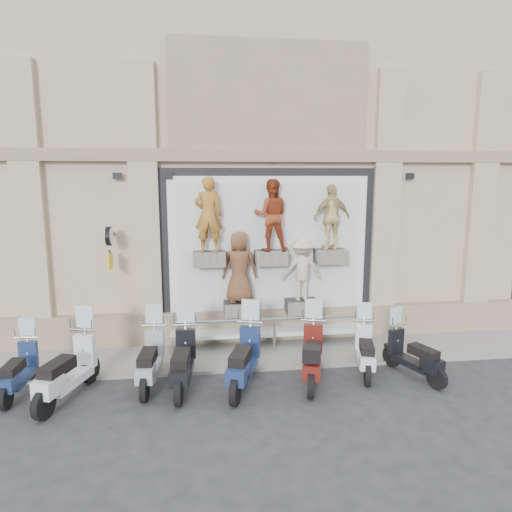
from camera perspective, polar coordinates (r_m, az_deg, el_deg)
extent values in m
plane|color=#2A2A2C|center=(9.78, 4.30, -16.46)|extent=(90.00, 90.00, 0.00)
cube|color=gray|center=(11.65, 2.20, -11.75)|extent=(16.00, 2.20, 0.08)
cube|color=black|center=(11.83, 1.59, 0.48)|extent=(5.60, 0.10, 4.30)
cube|color=white|center=(11.78, 1.64, 0.43)|extent=(5.10, 0.06, 3.90)
cube|color=white|center=(11.74, 1.67, 0.40)|extent=(4.70, 0.04, 3.60)
cube|color=white|center=(11.93, 1.85, -9.27)|extent=(5.10, 0.75, 0.10)
cube|color=#28282B|center=(11.35, -5.88, -0.36)|extent=(0.80, 0.50, 0.35)
imported|color=#C77D2B|center=(11.20, -5.98, 5.17)|extent=(0.70, 0.49, 1.85)
cube|color=#28282B|center=(11.49, 1.87, -0.19)|extent=(0.80, 0.50, 0.35)
imported|color=brown|center=(11.35, 1.90, 5.11)|extent=(0.95, 0.78, 1.78)
cube|color=#28282B|center=(11.83, 9.31, -0.02)|extent=(0.80, 0.50, 0.35)
imported|color=#D7BE79|center=(11.70, 9.44, 4.81)|extent=(1.02, 0.54, 1.65)
cube|color=#28282B|center=(11.69, -2.06, -6.56)|extent=(0.80, 0.50, 0.35)
imported|color=brown|center=(11.43, -2.10, -1.38)|extent=(0.94, 0.66, 1.80)
cube|color=#28282B|center=(11.93, 5.66, -6.26)|extent=(0.80, 0.50, 0.35)
imported|color=beige|center=(11.70, 5.74, -1.67)|extent=(1.05, 0.62, 1.60)
cube|color=black|center=(11.57, -17.68, 2.55)|extent=(0.06, 0.56, 0.06)
cylinder|color=black|center=(11.31, -17.92, 2.37)|extent=(0.10, 0.46, 0.46)
cube|color=yellow|center=(11.40, -17.76, -0.62)|extent=(0.04, 0.50, 0.38)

